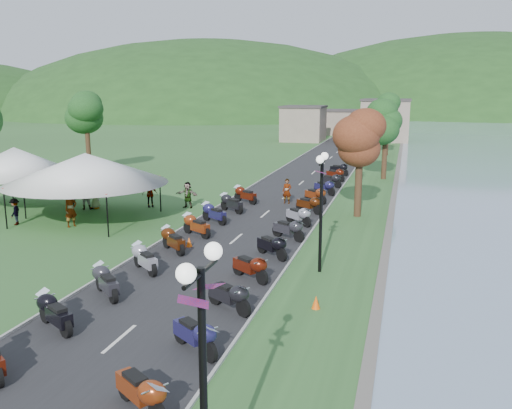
% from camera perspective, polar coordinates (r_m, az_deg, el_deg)
% --- Properties ---
extents(road, '(7.00, 120.00, 0.02)m').
position_cam_1_polar(road, '(45.32, 4.80, 2.27)').
color(road, '#272729').
rests_on(road, ground).
extents(hills_backdrop, '(360.00, 120.00, 76.00)m').
position_cam_1_polar(hills_backdrop, '(204.22, 13.39, 9.50)').
color(hills_backdrop, '#285621').
rests_on(hills_backdrop, ground).
extents(far_building, '(18.00, 16.00, 5.00)m').
position_cam_1_polar(far_building, '(89.65, 9.03, 8.55)').
color(far_building, gray).
rests_on(far_building, ground).
extents(moto_row_left, '(2.60, 38.24, 1.10)m').
position_cam_1_polar(moto_row_left, '(21.16, -15.53, -7.97)').
color(moto_row_left, '#331411').
rests_on(moto_row_left, ground).
extents(moto_row_right, '(2.60, 44.18, 1.10)m').
position_cam_1_polar(moto_row_right, '(29.64, 3.87, -1.83)').
color(moto_row_right, '#331411').
rests_on(moto_row_right, ground).
extents(streetlamp_near, '(1.40, 1.40, 5.00)m').
position_cam_1_polar(streetlamp_near, '(9.80, -5.54, -19.47)').
color(streetlamp_near, black).
rests_on(streetlamp_near, ground).
extents(vendor_tent_main, '(6.37, 6.37, 4.00)m').
position_cam_1_polar(vendor_tent_main, '(33.56, -17.36, 1.80)').
color(vendor_tent_main, white).
rests_on(vendor_tent_main, ground).
extents(vendor_tent_side, '(5.07, 5.07, 4.00)m').
position_cam_1_polar(vendor_tent_side, '(38.66, -23.92, 2.59)').
color(vendor_tent_side, white).
rests_on(vendor_tent_side, ground).
extents(tree_lakeside, '(2.67, 2.67, 7.42)m').
position_cam_1_polar(tree_lakeside, '(33.15, 10.84, 5.00)').
color(tree_lakeside, '#245B22').
rests_on(tree_lakeside, ground).
extents(pedestrian_a, '(0.80, 0.88, 1.98)m').
position_cam_1_polar(pedestrian_a, '(32.50, -18.79, -2.22)').
color(pedestrian_a, slate).
rests_on(pedestrian_a, ground).
extents(pedestrian_b, '(1.03, 0.73, 1.91)m').
position_cam_1_polar(pedestrian_b, '(36.98, -17.42, -0.47)').
color(pedestrian_b, slate).
rests_on(pedestrian_b, ground).
extents(pedestrian_c, '(0.72, 1.07, 1.54)m').
position_cam_1_polar(pedestrian_c, '(34.17, -23.93, -1.95)').
color(pedestrian_c, slate).
rests_on(pedestrian_c, ground).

